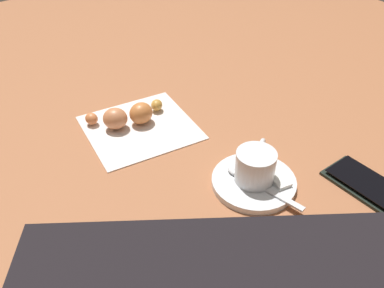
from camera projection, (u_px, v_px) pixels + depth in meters
name	position (u px, v px, depth m)	size (l,w,h in m)	color
ground_plane	(178.00, 152.00, 0.67)	(1.80, 1.80, 0.00)	#9E5F3B
saucer	(254.00, 182.00, 0.61)	(0.12, 0.12, 0.01)	silver
espresso_cup	(256.00, 166.00, 0.59)	(0.06, 0.08, 0.05)	silver
teaspoon	(252.00, 180.00, 0.60)	(0.13, 0.04, 0.01)	silver
sugar_packet	(273.00, 173.00, 0.61)	(0.07, 0.02, 0.01)	white
napkin	(140.00, 127.00, 0.73)	(0.17, 0.18, 0.00)	silver
croissant	(128.00, 115.00, 0.72)	(0.08, 0.15, 0.04)	#D27744
cell_phone	(371.00, 188.00, 0.60)	(0.14, 0.07, 0.01)	black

